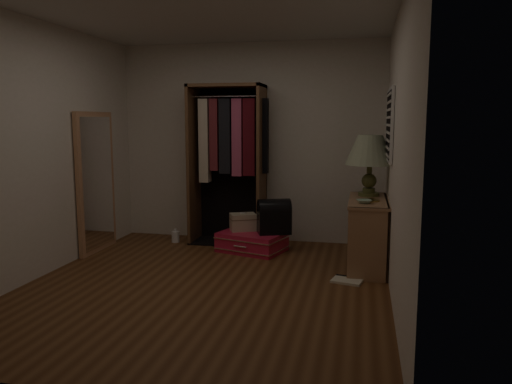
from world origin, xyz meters
TOP-DOWN VIEW (x-y plane):
  - ground at (0.00, 0.00)m, footprint 4.00×4.00m
  - room_walls at (0.08, 0.04)m, footprint 3.52×4.02m
  - console_bookshelf at (1.54, 1.03)m, footprint 0.42×1.12m
  - open_wardrobe at (-0.23, 1.77)m, footprint 1.01×0.50m
  - floor_mirror at (-1.70, 1.00)m, footprint 0.06×0.80m
  - pink_suitcase at (0.16, 1.37)m, footprint 0.90×0.76m
  - train_case at (0.02, 1.45)m, footprint 0.38×0.33m
  - black_bag at (0.43, 1.38)m, footprint 0.45×0.37m
  - table_lamp at (1.54, 1.27)m, footprint 0.60×0.60m
  - brass_tray at (1.54, 0.90)m, footprint 0.29×0.29m
  - ceramic_bowl at (1.49, 0.72)m, footprint 0.19×0.19m
  - white_jug at (-0.93, 1.60)m, footprint 0.11×0.11m
  - floor_book at (1.35, 0.44)m, footprint 0.34×0.30m

SIDE VIEW (x-z plane):
  - ground at x=0.00m, z-range 0.00..0.00m
  - floor_book at x=1.35m, z-range 0.00..0.03m
  - white_jug at x=-0.93m, z-range -0.01..0.17m
  - pink_suitcase at x=0.16m, z-range 0.00..0.24m
  - train_case at x=0.02m, z-range 0.23..0.46m
  - console_bookshelf at x=1.54m, z-range 0.02..0.77m
  - black_bag at x=0.43m, z-range 0.24..0.66m
  - brass_tray at x=1.54m, z-range 0.75..0.76m
  - ceramic_bowl at x=1.49m, z-range 0.75..0.79m
  - floor_mirror at x=-1.70m, z-range 0.00..1.70m
  - open_wardrobe at x=-0.23m, z-range 0.18..2.23m
  - table_lamp at x=1.54m, z-range 0.91..1.60m
  - room_walls at x=0.08m, z-range 0.20..2.80m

